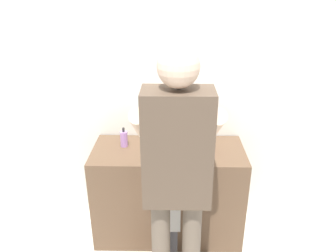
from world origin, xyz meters
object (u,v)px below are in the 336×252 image
object	(u,v)px
soap_bottle	(124,139)
adult_parent	(177,163)
toothbrush_cup	(209,145)
child_toddler	(167,214)

from	to	relation	value
soap_bottle	adult_parent	bearing A→B (deg)	-58.27
toothbrush_cup	adult_parent	bearing A→B (deg)	-113.02
soap_bottle	adult_parent	xyz separation A→B (m)	(0.43, -0.70, 0.18)
toothbrush_cup	soap_bottle	size ratio (longest dim) A/B	1.25
toothbrush_cup	adult_parent	xyz separation A→B (m)	(-0.27, -0.62, 0.19)
toothbrush_cup	soap_bottle	xyz separation A→B (m)	(-0.70, 0.07, 0.02)
child_toddler	adult_parent	world-z (taller)	adult_parent
child_toddler	toothbrush_cup	bearing A→B (deg)	49.74
child_toddler	adult_parent	bearing A→B (deg)	-74.83
toothbrush_cup	child_toddler	distance (m)	0.63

